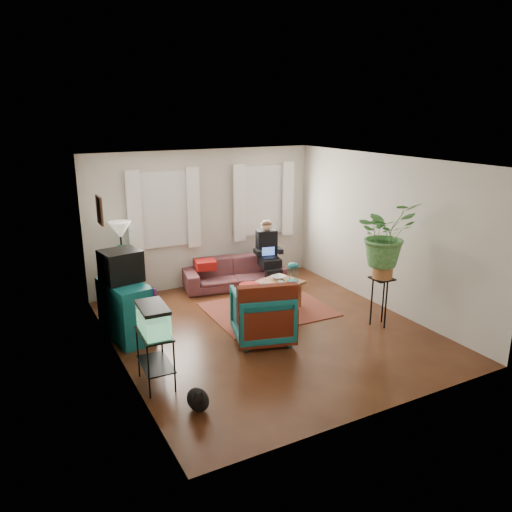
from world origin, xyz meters
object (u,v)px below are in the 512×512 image
sofa (234,268)px  dresser (126,310)px  coffee_table (270,298)px  plant_stand (380,302)px  aquarium_stand (156,359)px  armchair (262,312)px  side_table (124,281)px

sofa → dresser: dresser is taller
coffee_table → plant_stand: bearing=-63.0°
dresser → aquarium_stand: 1.51m
sofa → dresser: 2.71m
dresser → coffee_table: size_ratio=0.84×
sofa → armchair: armchair is taller
aquarium_stand → coffee_table: size_ratio=0.60×
coffee_table → dresser: bearing=160.3°
dresser → plant_stand: 3.91m
side_table → coffee_table: bearing=-38.3°
side_table → aquarium_stand: bearing=-96.6°
dresser → plant_stand: size_ratio=1.22×
aquarium_stand → plant_stand: size_ratio=0.88×
side_table → plant_stand: 4.41m
sofa → armchair: 2.36m
sofa → coffee_table: size_ratio=1.66×
side_table → dresser: (-0.34, -1.50, 0.05)m
armchair → dresser: bearing=-13.9°
sofa → dresser: size_ratio=1.98×
coffee_table → armchair: bearing=-142.5°
side_table → plant_stand: bearing=-41.5°
armchair → coffee_table: armchair is taller
aquarium_stand → plant_stand: 3.66m
sofa → aquarium_stand: size_ratio=2.74×
side_table → armchair: (1.42, -2.50, 0.04)m
dresser → coffee_table: dresser is taller
aquarium_stand → armchair: 1.85m
side_table → armchair: bearing=-60.3°
dresser → armchair: (1.76, -0.99, -0.01)m
sofa → aquarium_stand: sofa is taller
side_table → dresser: 1.54m
sofa → aquarium_stand: bearing=-120.1°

